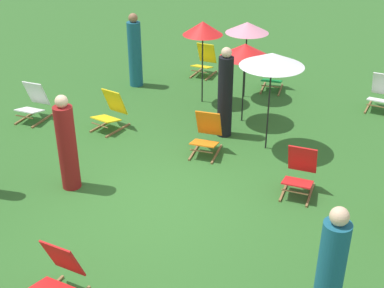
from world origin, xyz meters
The scene contains 17 objects.
ground_plane centered at (0.00, 0.00, 0.00)m, with size 40.00×40.00×0.00m, color #2D6026.
deckchair_0 centered at (-2.10, 5.64, 0.37)m, with size 0.53×0.79×0.83m.
deckchair_1 centered at (-2.31, 1.84, 0.37)m, with size 0.54×0.80×0.83m.
deckchair_3 centered at (2.44, 5.61, 0.37)m, with size 0.50×0.77×0.83m.
deckchair_6 centered at (-0.05, 1.87, 0.37)m, with size 0.62×0.84×0.83m.
deckchair_7 centered at (0.12, -2.49, 0.37)m, with size 0.51×0.78×0.83m.
deckchair_9 centered at (-4.04, 1.38, 0.37)m, with size 0.57×0.82×0.83m.
deckchair_10 centered at (1.96, 1.40, 0.37)m, with size 0.58×0.82×0.83m.
deckchair_12 centered at (-0.14, 5.56, 0.37)m, with size 0.64×0.85×0.83m.
umbrella_0 centered at (-0.04, 3.51, 1.58)m, with size 1.05×1.05×1.73m.
umbrella_1 centered at (-0.56, 4.77, 1.68)m, with size 0.99×0.99×1.81m.
umbrella_2 centered at (0.89, 2.58, 1.82)m, with size 1.20×1.20×1.94m.
umbrella_3 centered at (-1.29, 4.01, 1.75)m, with size 0.90×0.90×1.91m.
person_0 centered at (-3.24, 4.13, 0.86)m, with size 0.46×0.46×1.83m.
person_1 centered at (-1.52, -0.35, 0.80)m, with size 0.41×0.41×1.71m.
person_3 centered at (3.18, -1.27, 0.80)m, with size 0.45×0.45×1.70m.
person_4 centered at (-0.08, 2.71, 0.89)m, with size 0.42×0.42×1.87m.
Camera 1 is at (4.01, -5.99, 4.89)m, focal length 48.63 mm.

